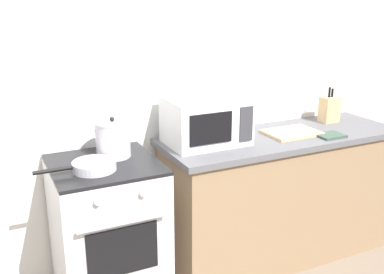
% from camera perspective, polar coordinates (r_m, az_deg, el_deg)
% --- Properties ---
extents(back_wall, '(4.40, 0.10, 2.50)m').
position_cam_1_polar(back_wall, '(3.06, -1.37, 6.57)').
color(back_wall, silver).
rests_on(back_wall, ground_plane).
extents(lower_cabinet_right, '(1.64, 0.56, 0.88)m').
position_cam_1_polar(lower_cabinet_right, '(3.31, 10.88, -7.65)').
color(lower_cabinet_right, '#8C7051').
rests_on(lower_cabinet_right, ground_plane).
extents(countertop_right, '(1.70, 0.60, 0.04)m').
position_cam_1_polar(countertop_right, '(3.15, 11.35, -0.02)').
color(countertop_right, '#59595E').
rests_on(countertop_right, lower_cabinet_right).
extents(stove, '(0.60, 0.64, 0.92)m').
position_cam_1_polar(stove, '(2.79, -10.53, -12.13)').
color(stove, silver).
rests_on(stove, ground_plane).
extents(stock_pot, '(0.29, 0.21, 0.24)m').
position_cam_1_polar(stock_pot, '(2.66, -9.95, -0.25)').
color(stock_pot, silver).
rests_on(stock_pot, stove).
extents(frying_pan, '(0.44, 0.24, 0.05)m').
position_cam_1_polar(frying_pan, '(2.50, -12.40, -3.59)').
color(frying_pan, silver).
rests_on(frying_pan, stove).
extents(microwave, '(0.50, 0.37, 0.30)m').
position_cam_1_polar(microwave, '(2.86, 1.79, 2.11)').
color(microwave, white).
rests_on(microwave, countertop_right).
extents(cutting_board, '(0.36, 0.26, 0.02)m').
position_cam_1_polar(cutting_board, '(3.16, 12.48, 0.54)').
color(cutting_board, tan).
rests_on(cutting_board, countertop_right).
extents(knife_block, '(0.13, 0.10, 0.26)m').
position_cam_1_polar(knife_block, '(3.52, 16.97, 3.37)').
color(knife_block, tan).
rests_on(knife_block, countertop_right).
extents(oven_mitt, '(0.18, 0.14, 0.02)m').
position_cam_1_polar(oven_mitt, '(3.17, 17.09, 0.19)').
color(oven_mitt, '#384C42').
rests_on(oven_mitt, countertop_right).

